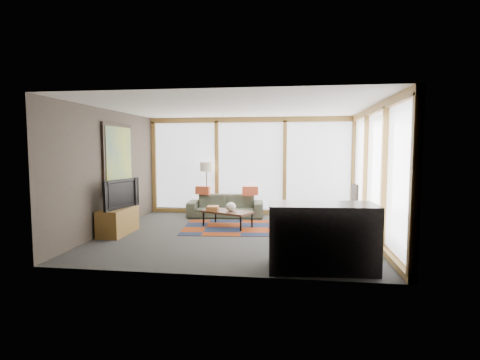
# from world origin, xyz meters

# --- Properties ---
(ground) EXTENTS (5.50, 5.50, 0.00)m
(ground) POSITION_xyz_m (0.00, 0.00, 0.00)
(ground) COLOR #31312E
(ground) RESTS_ON ground
(room_envelope) EXTENTS (5.52, 5.02, 2.62)m
(room_envelope) POSITION_xyz_m (0.49, 0.56, 1.54)
(room_envelope) COLOR #3D332D
(room_envelope) RESTS_ON ground
(rug) EXTENTS (2.74, 1.92, 0.01)m
(rug) POSITION_xyz_m (-0.00, 0.65, 0.01)
(rug) COLOR maroon
(rug) RESTS_ON ground
(sofa) EXTENTS (2.00, 0.91, 0.57)m
(sofa) POSITION_xyz_m (-0.59, 1.95, 0.28)
(sofa) COLOR #3C4130
(sofa) RESTS_ON ground
(pillow_left) EXTENTS (0.40, 0.20, 0.21)m
(pillow_left) POSITION_xyz_m (-1.21, 1.99, 0.67)
(pillow_left) COLOR #BC492A
(pillow_left) RESTS_ON sofa
(pillow_right) EXTENTS (0.43, 0.19, 0.23)m
(pillow_right) POSITION_xyz_m (0.04, 2.00, 0.68)
(pillow_right) COLOR #BC492A
(pillow_right) RESTS_ON sofa
(floor_lamp) EXTENTS (0.36, 0.36, 1.41)m
(floor_lamp) POSITION_xyz_m (-1.15, 2.18, 0.71)
(floor_lamp) COLOR #32261B
(floor_lamp) RESTS_ON ground
(coffee_table) EXTENTS (1.22, 0.96, 0.36)m
(coffee_table) POSITION_xyz_m (-0.33, 0.72, 0.18)
(coffee_table) COLOR #381D13
(coffee_table) RESTS_ON ground
(book_stack) EXTENTS (0.27, 0.33, 0.10)m
(book_stack) POSITION_xyz_m (-0.67, 0.72, 0.42)
(book_stack) COLOR brown
(book_stack) RESTS_ON coffee_table
(vase) EXTENTS (0.27, 0.27, 0.20)m
(vase) POSITION_xyz_m (-0.25, 0.72, 0.46)
(vase) COLOR beige
(vase) RESTS_ON coffee_table
(bookshelf) EXTENTS (0.37, 2.05, 0.51)m
(bookshelf) POSITION_xyz_m (2.43, 0.63, 0.26)
(bookshelf) COLOR #381D13
(bookshelf) RESTS_ON ground
(bowl_a) EXTENTS (0.23, 0.23, 0.10)m
(bowl_a) POSITION_xyz_m (2.41, 0.04, 0.56)
(bowl_a) COLOR black
(bowl_a) RESTS_ON bookshelf
(bowl_b) EXTENTS (0.16, 0.16, 0.08)m
(bowl_b) POSITION_xyz_m (2.43, 0.41, 0.55)
(bowl_b) COLOR black
(bowl_b) RESTS_ON bookshelf
(shelf_picture) EXTENTS (0.10, 0.34, 0.44)m
(shelf_picture) POSITION_xyz_m (2.56, 1.37, 0.73)
(shelf_picture) COLOR black
(shelf_picture) RESTS_ON bookshelf
(tv_console) EXTENTS (0.45, 1.09, 0.55)m
(tv_console) POSITION_xyz_m (-2.47, -0.27, 0.27)
(tv_console) COLOR brown
(tv_console) RESTS_ON ground
(television) EXTENTS (0.38, 1.05, 0.60)m
(television) POSITION_xyz_m (-2.45, -0.29, 0.85)
(television) COLOR black
(television) RESTS_ON tv_console
(bar_counter) EXTENTS (1.60, 0.83, 0.98)m
(bar_counter) POSITION_xyz_m (1.55, -2.02, 0.49)
(bar_counter) COLOR black
(bar_counter) RESTS_ON ground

